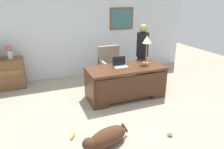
% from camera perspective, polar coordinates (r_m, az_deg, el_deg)
% --- Properties ---
extents(ground_plane, '(12.00, 12.00, 0.00)m').
position_cam_1_polar(ground_plane, '(4.37, 0.39, -10.71)').
color(ground_plane, '#9E937F').
extents(back_wall, '(7.00, 0.16, 2.70)m').
position_cam_1_polar(back_wall, '(6.30, -8.59, 11.86)').
color(back_wall, silver).
rests_on(back_wall, ground_plane).
extents(desk, '(1.81, 0.81, 0.76)m').
position_cam_1_polar(desk, '(4.87, 3.87, -1.91)').
color(desk, '#4C2B19').
rests_on(desk, ground_plane).
extents(armchair, '(0.60, 0.59, 1.03)m').
position_cam_1_polar(armchair, '(5.71, -0.34, 2.11)').
color(armchair, gray).
rests_on(armchair, ground_plane).
extents(person_standing, '(0.32, 0.32, 1.64)m').
position_cam_1_polar(person_standing, '(5.64, 8.33, 5.61)').
color(person_standing, '#262323').
rests_on(person_standing, ground_plane).
extents(dog_lying, '(0.87, 0.49, 0.30)m').
position_cam_1_polar(dog_lying, '(3.45, -1.68, -17.08)').
color(dog_lying, '#472819').
rests_on(dog_lying, ground_plane).
extents(laptop, '(0.32, 0.22, 0.22)m').
position_cam_1_polar(laptop, '(4.79, 2.21, 2.86)').
color(laptop, '#B2B5BA').
rests_on(laptop, desk).
extents(desk_lamp, '(0.22, 0.22, 0.68)m').
position_cam_1_polar(desk_lamp, '(4.97, 9.66, 9.01)').
color(desk_lamp, '#9E8447').
rests_on(desk_lamp, desk).
extents(vase_with_flowers, '(0.17, 0.17, 0.36)m').
position_cam_1_polar(vase_with_flowers, '(5.88, -26.51, 5.83)').
color(vase_with_flowers, beige).
rests_on(vase_with_flowers, credenza).
extents(dog_toy_ball, '(0.09, 0.09, 0.09)m').
position_cam_1_polar(dog_toy_ball, '(3.86, 15.76, -15.38)').
color(dog_toy_ball, beige).
rests_on(dog_toy_ball, ground_plane).
extents(dog_toy_bone, '(0.14, 0.17, 0.05)m').
position_cam_1_polar(dog_toy_bone, '(3.75, -10.78, -16.42)').
color(dog_toy_bone, orange).
rests_on(dog_toy_bone, ground_plane).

